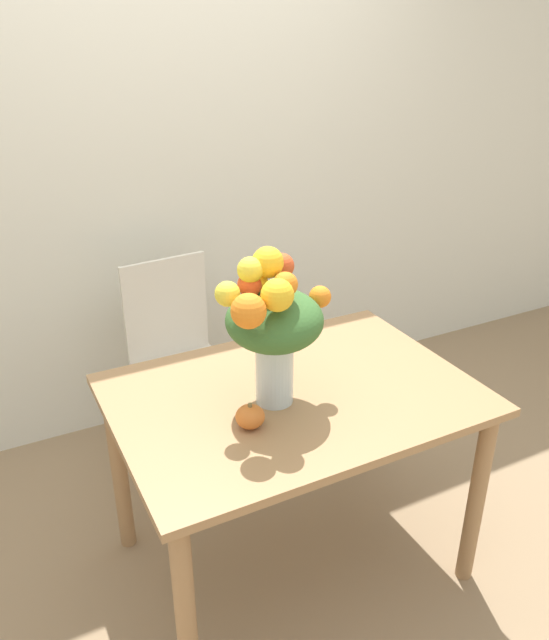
# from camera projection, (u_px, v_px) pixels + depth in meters

# --- Properties ---
(ground_plane) EXTENTS (12.00, 12.00, 0.00)m
(ground_plane) POSITION_uv_depth(u_px,v_px,m) (291.00, 557.00, 2.44)
(ground_plane) COLOR #8E7556
(wall_back) EXTENTS (8.00, 0.06, 2.70)m
(wall_back) POSITION_uv_depth(u_px,v_px,m) (163.00, 152.00, 2.87)
(wall_back) COLOR silver
(wall_back) RESTS_ON ground_plane
(dining_table) EXTENTS (1.20, 0.86, 0.76)m
(dining_table) POSITION_uv_depth(u_px,v_px,m) (293.00, 419.00, 2.15)
(dining_table) COLOR #9E754C
(dining_table) RESTS_ON ground_plane
(flower_vase) EXTENTS (0.41, 0.32, 0.53)m
(flower_vase) POSITION_uv_depth(u_px,v_px,m) (273.00, 323.00, 1.92)
(flower_vase) COLOR silver
(flower_vase) RESTS_ON dining_table
(pumpkin) EXTENTS (0.09, 0.09, 0.08)m
(pumpkin) POSITION_uv_depth(u_px,v_px,m) (250.00, 416.00, 1.91)
(pumpkin) COLOR orange
(pumpkin) RESTS_ON dining_table
(dining_chair_near_window) EXTENTS (0.45, 0.45, 0.95)m
(dining_chair_near_window) POSITION_uv_depth(u_px,v_px,m) (181.00, 362.00, 2.84)
(dining_chair_near_window) COLOR silver
(dining_chair_near_window) RESTS_ON ground_plane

